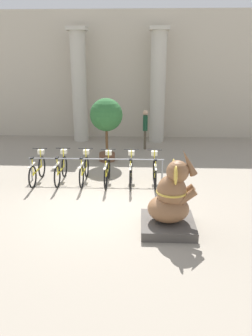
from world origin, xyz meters
The scene contains 14 objects.
ground_plane centered at (0.00, 0.00, 0.00)m, with size 60.00×60.00×0.00m, color gray.
building_facade centered at (0.00, 8.60, 3.00)m, with size 20.00×0.20×6.00m.
column_left centered at (-1.83, 7.60, 2.62)m, with size 0.88×0.88×5.16m.
column_right centered at (1.83, 7.60, 2.62)m, with size 0.88×0.88×5.16m.
bike_rack centered at (-0.36, 1.95, 0.62)m, with size 4.34×0.05×0.77m.
bicycle_0 centered at (-2.23, 1.81, 0.42)m, with size 0.48×1.70×1.02m.
bicycle_1 centered at (-1.49, 1.87, 0.42)m, with size 0.48×1.70×1.02m.
bicycle_2 centered at (-0.74, 1.87, 0.42)m, with size 0.48×1.70×1.02m.
bicycle_3 centered at (0.01, 1.80, 0.42)m, with size 0.48×1.70×1.02m.
bicycle_4 centered at (0.76, 1.80, 0.42)m, with size 0.48×1.70×1.02m.
bicycle_5 centered at (1.51, 1.79, 0.42)m, with size 0.48×1.70×1.02m.
elephant_statue centered at (1.75, -1.16, 0.65)m, with size 1.23×1.23×1.95m.
person_pedestrian centered at (1.26, 6.13, 1.03)m, with size 0.23×0.47×1.71m.
potted_tree centered at (-0.24, 4.24, 1.70)m, with size 1.23×1.23×2.42m.
Camera 1 is at (1.03, -8.00, 3.75)m, focal length 35.00 mm.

